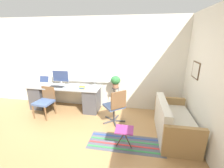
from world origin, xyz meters
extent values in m
plane|color=tan|center=(0.00, 0.00, 0.00)|extent=(14.00, 14.00, 0.00)
cube|color=white|center=(0.00, 0.73, 1.35)|extent=(9.00, 0.06, 2.70)
cube|color=white|center=(-0.73, 0.69, 1.58)|extent=(0.79, 0.02, 1.53)
cube|color=white|center=(-0.73, 0.68, 1.58)|extent=(0.72, 0.01, 1.46)
cube|color=white|center=(0.11, 0.69, 1.58)|extent=(0.79, 0.02, 1.53)
cube|color=white|center=(0.11, 0.68, 1.58)|extent=(0.72, 0.01, 1.46)
cube|color=white|center=(-0.31, 0.70, 0.83)|extent=(1.69, 0.11, 0.04)
cube|color=white|center=(2.42, 0.00, 1.35)|extent=(0.06, 9.00, 2.70)
cube|color=brown|center=(2.38, -0.03, 1.43)|extent=(0.02, 0.40, 0.37)
cube|color=silver|center=(2.37, -0.03, 1.43)|extent=(0.01, 0.35, 0.32)
cube|color=#9EA3A8|center=(-1.05, 0.33, 0.72)|extent=(2.18, 0.65, 0.03)
cube|color=#4C4C51|center=(-1.90, 0.33, 0.35)|extent=(0.40, 0.57, 0.70)
cube|color=#4C4C51|center=(-0.20, 0.33, 0.35)|extent=(0.40, 0.57, 0.70)
cube|color=#B7B7BC|center=(-1.82, 0.39, 0.74)|extent=(0.32, 0.22, 0.02)
cube|color=#B7B7BC|center=(-1.82, 0.54, 0.86)|extent=(0.32, 0.08, 0.21)
cube|color=navy|center=(-1.82, 0.53, 0.86)|extent=(0.29, 0.07, 0.18)
cylinder|color=silver|center=(-1.23, 0.50, 0.74)|extent=(0.20, 0.20, 0.02)
cylinder|color=silver|center=(-1.23, 0.50, 0.79)|extent=(0.04, 0.04, 0.08)
cube|color=silver|center=(-1.23, 0.51, 0.99)|extent=(0.52, 0.02, 0.35)
cube|color=navy|center=(-1.23, 0.49, 0.99)|extent=(0.50, 0.01, 0.33)
cube|color=black|center=(-1.24, 0.23, 0.74)|extent=(0.42, 0.14, 0.02)
ellipsoid|color=slate|center=(-0.96, 0.22, 0.75)|extent=(0.04, 0.07, 0.04)
cylinder|color=#ADADB2|center=(-0.13, 0.43, 0.74)|extent=(0.15, 0.15, 0.01)
cylinder|color=#ADADB2|center=(-0.13, 0.43, 0.89)|extent=(0.02, 0.02, 0.28)
ellipsoid|color=#ADADB2|center=(-0.13, 0.43, 1.05)|extent=(0.11, 0.11, 0.07)
cube|color=yellow|center=(-0.43, 0.20, 0.75)|extent=(0.16, 0.14, 0.03)
cube|color=#2851B2|center=(-0.43, 0.21, 0.77)|extent=(0.15, 0.17, 0.02)
cube|color=yellow|center=(-0.44, 0.20, 0.80)|extent=(0.15, 0.10, 0.03)
cylinder|color=brown|center=(-1.63, -0.39, 0.21)|extent=(0.04, 0.04, 0.42)
cylinder|color=brown|center=(-1.24, -0.44, 0.21)|extent=(0.04, 0.04, 0.42)
cylinder|color=brown|center=(-1.58, 0.00, 0.21)|extent=(0.04, 0.04, 0.42)
cylinder|color=brown|center=(-1.19, -0.05, 0.21)|extent=(0.04, 0.04, 0.42)
cube|color=#4C6699|center=(-1.41, -0.22, 0.42)|extent=(0.50, 0.48, 0.06)
cube|color=brown|center=(-1.38, 0.01, 0.63)|extent=(0.41, 0.08, 0.36)
cube|color=#47474C|center=(0.42, -0.25, 0.01)|extent=(0.26, 0.22, 0.03)
cube|color=#47474C|center=(0.59, -0.29, 0.01)|extent=(0.14, 0.30, 0.03)
cube|color=#47474C|center=(0.68, -0.15, 0.01)|extent=(0.30, 0.05, 0.03)
cube|color=#47474C|center=(0.57, -0.01, 0.01)|extent=(0.11, 0.30, 0.03)
cube|color=#47474C|center=(0.41, -0.07, 0.01)|extent=(0.27, 0.20, 0.03)
cylinder|color=#333338|center=(0.53, -0.15, 0.22)|extent=(0.04, 0.04, 0.39)
cube|color=#4C6699|center=(0.53, -0.15, 0.45)|extent=(0.62, 0.61, 0.06)
cube|color=brown|center=(0.68, -0.33, 0.70)|extent=(0.34, 0.29, 0.43)
cube|color=silver|center=(1.97, -0.49, 0.23)|extent=(0.73, 1.28, 0.46)
cube|color=silver|center=(1.68, -0.49, 0.62)|extent=(0.16, 1.28, 0.33)
cube|color=#A87F4C|center=(1.97, -1.18, 0.32)|extent=(0.73, 0.09, 0.64)
cube|color=#A87F4C|center=(1.97, 0.19, 0.32)|extent=(0.73, 0.09, 0.64)
cylinder|color=#333338|center=(0.47, 0.53, 0.70)|extent=(0.20, 0.20, 0.02)
cylinder|color=#333338|center=(0.56, 0.53, 0.34)|extent=(0.01, 0.01, 0.69)
cylinder|color=#333338|center=(0.43, 0.61, 0.34)|extent=(0.01, 0.01, 0.69)
cylinder|color=#333338|center=(0.43, 0.46, 0.34)|extent=(0.01, 0.01, 0.69)
cylinder|color=#9E6B4C|center=(0.47, 0.53, 0.76)|extent=(0.18, 0.18, 0.11)
ellipsoid|color=#2D7038|center=(0.47, 0.53, 0.94)|extent=(0.28, 0.28, 0.25)
cube|color=#565B6B|center=(0.92, -0.97, 0.00)|extent=(1.57, 0.58, 0.01)
cube|color=#388E4C|center=(0.92, -1.17, 0.01)|extent=(1.54, 0.05, 0.00)
cube|color=#C63838|center=(0.92, -1.04, 0.01)|extent=(1.54, 0.05, 0.00)
cube|color=#388E4C|center=(0.92, -0.91, 0.01)|extent=(1.54, 0.05, 0.00)
cube|color=#334C99|center=(0.92, -0.78, 0.01)|extent=(1.54, 0.05, 0.00)
cube|color=#93337A|center=(0.89, -1.09, 0.41)|extent=(0.35, 0.30, 0.02)
cylinder|color=#4C3D2D|center=(0.83, -1.09, 0.20)|extent=(0.22, 0.02, 0.41)
cylinder|color=#4C3D2D|center=(0.95, -1.09, 0.20)|extent=(0.22, 0.02, 0.41)
camera|label=1|loc=(1.08, -3.61, 2.14)|focal=24.00mm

